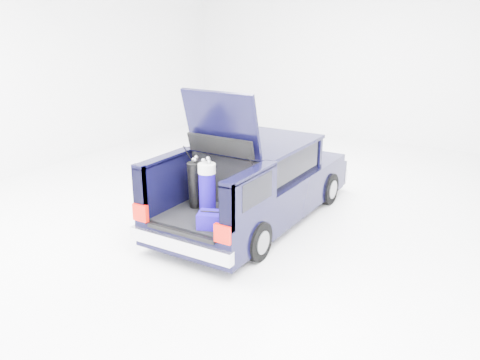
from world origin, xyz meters
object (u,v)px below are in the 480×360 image
Objects in this scene: red_suitcase at (248,198)px; blue_duffel at (215,220)px; car at (258,183)px; black_golf_bag at (195,185)px; blue_golf_bag at (207,188)px.

red_suitcase is 0.74m from blue_duffel.
car reaches higher than black_golf_bag.
black_golf_bag is 0.34m from blue_golf_bag.
car is 1.46m from black_golf_bag.
car is 8.31× the size of blue_duffel.
red_suitcase is 0.65m from blue_golf_bag.
car is at bearing 67.90° from black_golf_bag.
red_suitcase is (0.50, -1.19, 0.18)m from car.
car reaches higher than blue_duffel.
car is 5.11× the size of blue_golf_bag.
blue_golf_bag reaches higher than blue_duffel.
blue_golf_bag is at bearing 113.66° from blue_duffel.
red_suitcase is 0.63× the size of black_golf_bag.
blue_duffel is (0.72, -0.52, -0.26)m from black_golf_bag.
black_golf_bag is at bearing -104.36° from car.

